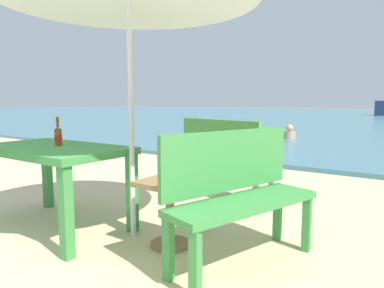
# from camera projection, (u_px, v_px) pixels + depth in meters

# --- Properties ---
(picnic_table_green) EXTENTS (1.40, 0.80, 0.76)m
(picnic_table_green) POSITION_uv_depth(u_px,v_px,m) (53.00, 158.00, 3.14)
(picnic_table_green) COLOR #3D8C42
(picnic_table_green) RESTS_ON ground_plane
(beer_bottle_amber) EXTENTS (0.07, 0.07, 0.26)m
(beer_bottle_amber) POSITION_uv_depth(u_px,v_px,m) (58.00, 136.00, 3.14)
(beer_bottle_amber) COLOR brown
(beer_bottle_amber) RESTS_ON picnic_table_green
(side_table_wood) EXTENTS (0.44, 0.44, 0.54)m
(side_table_wood) POSITION_uv_depth(u_px,v_px,m) (170.00, 203.00, 2.77)
(side_table_wood) COLOR olive
(side_table_wood) RESTS_ON ground_plane
(bench_green_left) EXTENTS (1.25, 0.63, 0.95)m
(bench_green_left) POSITION_uv_depth(u_px,v_px,m) (223.00, 153.00, 4.16)
(bench_green_left) COLOR #4C9E47
(bench_green_left) RESTS_ON ground_plane
(bench_green_right) EXTENTS (0.71, 1.25, 0.95)m
(bench_green_right) POSITION_uv_depth(u_px,v_px,m) (238.00, 188.00, 2.48)
(bench_green_right) COLOR #3D8C42
(bench_green_right) RESTS_ON ground_plane
(swimmer_person) EXTENTS (0.34, 0.34, 0.41)m
(swimmer_person) POSITION_uv_depth(u_px,v_px,m) (290.00, 133.00, 10.30)
(swimmer_person) COLOR tan
(swimmer_person) RESTS_ON sea_water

